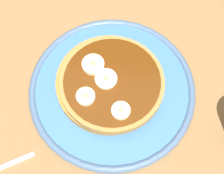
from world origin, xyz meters
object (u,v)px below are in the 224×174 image
at_px(pancake_stack, 112,84).
at_px(banana_slice_3, 93,65).
at_px(plate, 112,90).
at_px(banana_slice_0, 106,81).
at_px(banana_slice_2, 121,111).
at_px(banana_slice_1, 86,97).

height_order(pancake_stack, banana_slice_3, banana_slice_3).
xyz_separation_m(plate, banana_slice_0, (-0.00, 0.01, 0.04)).
height_order(plate, banana_slice_3, banana_slice_3).
bearing_deg(plate, banana_slice_3, 58.06).
xyz_separation_m(banana_slice_0, banana_slice_2, (-0.04, -0.03, 0.00)).
relative_size(banana_slice_0, banana_slice_3, 0.98).
bearing_deg(banana_slice_2, banana_slice_1, 76.53).
height_order(banana_slice_1, banana_slice_2, banana_slice_1).
relative_size(plate, pancake_stack, 1.53).
height_order(banana_slice_1, banana_slice_3, same).
bearing_deg(banana_slice_1, banana_slice_2, -103.47).
bearing_deg(plate, banana_slice_2, -156.38).
distance_m(pancake_stack, banana_slice_0, 0.02).
xyz_separation_m(banana_slice_1, banana_slice_2, (-0.01, -0.05, -0.00)).
bearing_deg(banana_slice_0, pancake_stack, -58.36).
bearing_deg(banana_slice_3, pancake_stack, -120.73).
distance_m(pancake_stack, banana_slice_1, 0.05).
height_order(plate, banana_slice_0, banana_slice_0).
bearing_deg(banana_slice_1, pancake_stack, -43.07).
bearing_deg(banana_slice_3, plate, -121.94).
bearing_deg(banana_slice_2, plate, 23.62).
bearing_deg(banana_slice_1, plate, -45.24).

